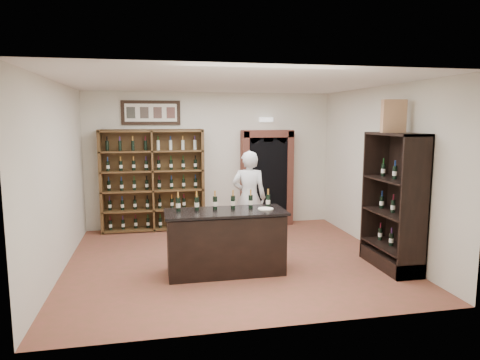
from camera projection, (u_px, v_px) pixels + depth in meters
name	position (u px, v px, depth m)	size (l,w,h in m)	color
floor	(231.00, 260.00, 7.41)	(5.50, 5.50, 0.00)	brown
ceiling	(231.00, 83.00, 6.98)	(5.50, 5.50, 0.00)	white
wall_back	(211.00, 160.00, 9.62)	(5.50, 0.04, 3.00)	silver
wall_left	(58.00, 178.00, 6.65)	(0.04, 5.00, 3.00)	silver
wall_right	(380.00, 170.00, 7.74)	(0.04, 5.00, 3.00)	silver
wine_shelf	(153.00, 180.00, 9.26)	(2.20, 0.38, 2.20)	brown
framed_picture	(151.00, 113.00, 9.19)	(1.25, 0.04, 0.52)	black
arched_doorway	(267.00, 175.00, 9.75)	(1.17, 0.35, 2.17)	black
emergency_light	(266.00, 120.00, 9.66)	(0.30, 0.10, 0.10)	white
tasting_counter	(226.00, 242.00, 6.72)	(1.88, 0.78, 1.00)	black
counter_bottle_0	(178.00, 204.00, 6.61)	(0.07, 0.07, 0.30)	black
counter_bottle_1	(197.00, 203.00, 6.67)	(0.07, 0.07, 0.30)	black
counter_bottle_2	(215.00, 203.00, 6.73)	(0.07, 0.07, 0.30)	black
counter_bottle_3	(233.00, 202.00, 6.78)	(0.07, 0.07, 0.30)	black
counter_bottle_4	(251.00, 201.00, 6.84)	(0.07, 0.07, 0.30)	black
counter_bottle_5	(268.00, 201.00, 6.90)	(0.07, 0.07, 0.30)	black
side_cabinet	(394.00, 222.00, 6.93)	(0.48, 1.20, 2.20)	black
shopkeeper	(249.00, 198.00, 8.26)	(0.66, 0.43, 1.82)	silver
plate	(266.00, 209.00, 6.73)	(0.24, 0.24, 0.02)	white
wine_crate	(394.00, 116.00, 6.74)	(0.37, 0.15, 0.52)	tan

